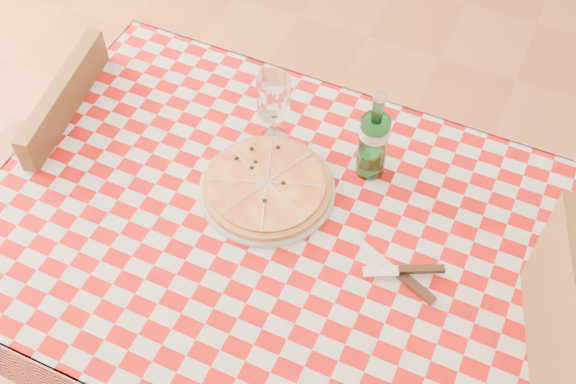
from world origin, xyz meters
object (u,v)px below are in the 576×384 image
object	(u,v)px
dining_table	(285,258)
wine_glass	(274,110)
chair_far	(61,174)
water_bottle	(374,135)
pizza_plate	(267,186)

from	to	relation	value
dining_table	wine_glass	distance (m)	0.33
dining_table	chair_far	bearing A→B (deg)	172.88
chair_far	wine_glass	distance (m)	0.70
chair_far	wine_glass	xyz separation A→B (m)	(0.57, 0.14, 0.36)
dining_table	wine_glass	xyz separation A→B (m)	(-0.13, 0.23, 0.19)
chair_far	wine_glass	bearing A→B (deg)	-175.46
dining_table	chair_far	distance (m)	0.73
chair_far	water_bottle	xyz separation A→B (m)	(0.81, 0.14, 0.39)
dining_table	chair_far	xyz separation A→B (m)	(-0.71, 0.09, -0.17)
chair_far	water_bottle	size ratio (longest dim) A/B	3.62
pizza_plate	wine_glass	xyz separation A→B (m)	(-0.05, 0.14, 0.07)
dining_table	pizza_plate	distance (m)	0.17
dining_table	pizza_plate	bearing A→B (deg)	133.86
water_bottle	wine_glass	xyz separation A→B (m)	(-0.23, -0.00, -0.02)
chair_far	water_bottle	world-z (taller)	water_bottle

